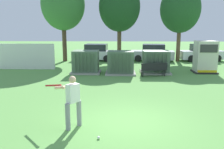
{
  "coord_description": "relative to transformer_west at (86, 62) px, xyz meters",
  "views": [
    {
      "loc": [
        -0.37,
        -7.9,
        3.27
      ],
      "look_at": [
        -0.75,
        3.5,
        1.0
      ],
      "focal_mm": 38.41,
      "sensor_mm": 36.0,
      "label": 1
    }
  ],
  "objects": [
    {
      "name": "tree_center_left",
      "position": [
        2.37,
        6.44,
        4.32
      ],
      "size": [
        3.9,
        3.9,
        7.45
      ],
      "color": "brown",
      "rests_on": "ground"
    },
    {
      "name": "batter",
      "position": [
        0.89,
        -9.52,
        0.19
      ],
      "size": [
        1.41,
        1.21,
        1.74
      ],
      "color": "gray",
      "rests_on": "ground"
    },
    {
      "name": "transformer_mid_west",
      "position": [
        2.49,
        -0.24,
        0.0
      ],
      "size": [
        2.1,
        1.7,
        1.62
      ],
      "color": "#9E9B93",
      "rests_on": "ground"
    },
    {
      "name": "parked_car_leftmost",
      "position": [
        -0.0,
        6.65,
        -0.04
      ],
      "size": [
        4.32,
        2.18,
        1.62
      ],
      "color": "silver",
      "rests_on": "ground"
    },
    {
      "name": "sports_ball",
      "position": [
        1.83,
        -10.36,
        -0.74
      ],
      "size": [
        0.09,
        0.09,
        0.09
      ],
      "primitive_type": "sphere",
      "color": "white",
      "rests_on": "ground"
    },
    {
      "name": "fence_panel",
      "position": [
        -5.06,
        1.46,
        0.21
      ],
      "size": [
        4.8,
        0.12,
        2.0
      ],
      "primitive_type": "cube",
      "color": "white",
      "rests_on": "ground"
    },
    {
      "name": "parked_car_left_of_center",
      "position": [
        5.62,
        6.59,
        -0.04
      ],
      "size": [
        4.39,
        2.33,
        1.62
      ],
      "color": "#B2B2B7",
      "rests_on": "ground"
    },
    {
      "name": "park_bench",
      "position": [
        4.71,
        -1.11,
        -0.25
      ],
      "size": [
        1.84,
        0.77,
        0.92
      ],
      "color": "black",
      "rests_on": "ground"
    },
    {
      "name": "tree_center_right",
      "position": [
        8.07,
        6.44,
        4.12
      ],
      "size": [
        3.74,
        3.74,
        7.16
      ],
      "color": "brown",
      "rests_on": "ground"
    },
    {
      "name": "generator_enclosure",
      "position": [
        8.6,
        0.46,
        0.35
      ],
      "size": [
        1.6,
        1.4,
        2.3
      ],
      "color": "#262626",
      "rests_on": "ground"
    },
    {
      "name": "transformer_west",
      "position": [
        0.0,
        0.0,
        0.0
      ],
      "size": [
        2.1,
        1.7,
        1.62
      ],
      "color": "#9E9B93",
      "rests_on": "ground"
    },
    {
      "name": "tree_left",
      "position": [
        -2.91,
        6.09,
        4.55
      ],
      "size": [
        4.07,
        4.07,
        7.78
      ],
      "color": "#4C3828",
      "rests_on": "ground"
    },
    {
      "name": "ground_plane",
      "position": [
        2.82,
        -9.04,
        -0.79
      ],
      "size": [
        96.0,
        96.0,
        0.0
      ],
      "primitive_type": "plane",
      "color": "#5B9947"
    },
    {
      "name": "parked_car_right_of_center",
      "position": [
        10.48,
        6.89,
        -0.04
      ],
      "size": [
        4.35,
        2.24,
        1.62
      ],
      "color": "silver",
      "rests_on": "ground"
    },
    {
      "name": "transformer_mid_east",
      "position": [
        4.99,
        0.09,
        0.0
      ],
      "size": [
        2.1,
        1.7,
        1.62
      ],
      "color": "#9E9B93",
      "rests_on": "ground"
    }
  ]
}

